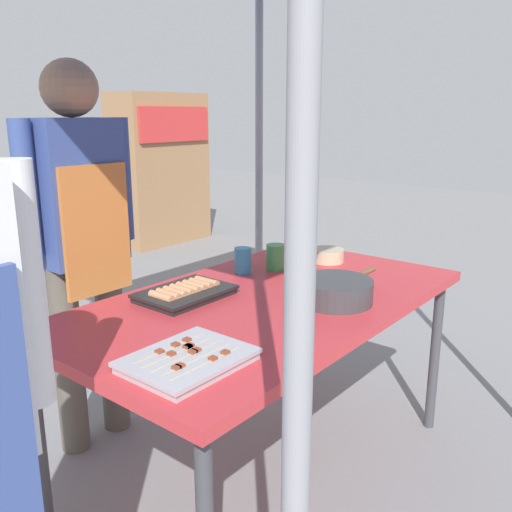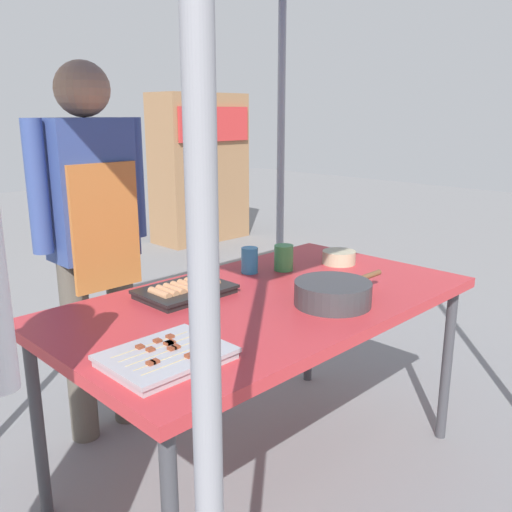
% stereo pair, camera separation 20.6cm
% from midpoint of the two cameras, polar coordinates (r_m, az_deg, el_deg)
% --- Properties ---
extents(ground_plane, '(18.00, 18.00, 0.00)m').
position_cam_midpoint_polar(ground_plane, '(2.42, 3.51, -21.38)').
color(ground_plane, slate).
extents(stall_table, '(1.60, 0.90, 0.75)m').
position_cam_midpoint_polar(stall_table, '(2.08, 3.81, -5.68)').
color(stall_table, '#C63338').
rests_on(stall_table, ground).
extents(tray_grilled_sausages, '(0.34, 0.24, 0.05)m').
position_cam_midpoint_polar(tray_grilled_sausages, '(2.08, -4.55, -3.62)').
color(tray_grilled_sausages, black).
rests_on(tray_grilled_sausages, stall_table).
extents(tray_meat_skewers, '(0.33, 0.26, 0.04)m').
position_cam_midpoint_polar(tray_meat_skewers, '(1.55, -5.48, -10.42)').
color(tray_meat_skewers, '#ADADB2').
rests_on(tray_meat_skewers, stall_table).
extents(cooking_wok, '(0.44, 0.28, 0.09)m').
position_cam_midpoint_polar(cooking_wok, '(2.01, 10.93, -3.76)').
color(cooking_wok, '#38383A').
rests_on(cooking_wok, stall_table).
extents(condiment_bowl, '(0.15, 0.15, 0.06)m').
position_cam_midpoint_polar(condiment_bowl, '(2.55, 10.89, -0.16)').
color(condiment_bowl, '#BFB28C').
rests_on(condiment_bowl, stall_table).
extents(drink_cup_near_edge, '(0.08, 0.08, 0.11)m').
position_cam_midpoint_polar(drink_cup_near_edge, '(2.41, 5.34, -0.21)').
color(drink_cup_near_edge, '#3F994C').
rests_on(drink_cup_near_edge, stall_table).
extents(drink_cup_by_wok, '(0.07, 0.07, 0.11)m').
position_cam_midpoint_polar(drink_cup_by_wok, '(2.36, 1.83, -0.48)').
color(drink_cup_by_wok, '#338CBF').
rests_on(drink_cup_by_wok, stall_table).
extents(vendor_woman, '(0.52, 0.23, 1.62)m').
position_cam_midpoint_polar(vendor_woman, '(2.39, -14.23, 3.17)').
color(vendor_woman, '#595147').
rests_on(vendor_woman, ground).
extents(neighbor_stall_left, '(1.06, 0.54, 1.63)m').
position_cam_midpoint_polar(neighbor_stall_left, '(6.26, -4.92, 9.08)').
color(neighbor_stall_left, '#9E724C').
rests_on(neighbor_stall_left, ground).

